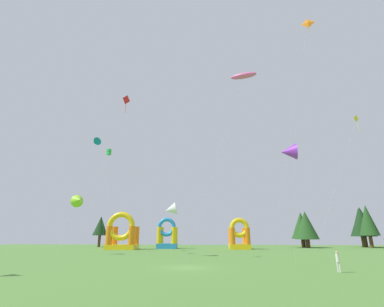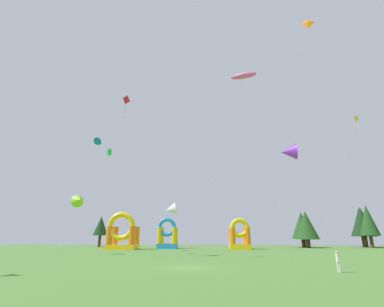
% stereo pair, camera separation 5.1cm
% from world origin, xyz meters
% --- Properties ---
extents(ground_plane, '(120.00, 120.00, 0.00)m').
position_xyz_m(ground_plane, '(0.00, 0.00, 0.00)').
color(ground_plane, '#548438').
extents(kite_yellow_diamond, '(8.85, 2.80, 21.23)m').
position_xyz_m(kite_yellow_diamond, '(25.87, 16.00, 20.42)').
color(kite_yellow_diamond, yellow).
rests_on(kite_yellow_diamond, ground_plane).
extents(kite_green_box, '(1.72, 3.36, 16.71)m').
position_xyz_m(kite_green_box, '(-14.67, 16.65, 16.14)').
color(kite_green_box, green).
rests_on(kite_green_box, ground_plane).
extents(kite_lime_delta, '(3.05, 2.71, 9.03)m').
position_xyz_m(kite_lime_delta, '(-18.50, 15.62, 8.02)').
color(kite_lime_delta, '#8CD826').
rests_on(kite_lime_delta, ground_plane).
extents(kite_pink_parafoil, '(8.27, 5.13, 20.22)m').
position_xyz_m(kite_pink_parafoil, '(6.04, 0.17, 19.57)').
color(kite_pink_parafoil, '#EA599E').
rests_on(kite_pink_parafoil, ground_plane).
extents(kite_red_diamond, '(4.54, 1.36, 22.28)m').
position_xyz_m(kite_red_diamond, '(-9.88, 9.11, 21.53)').
color(kite_red_diamond, red).
rests_on(kite_red_diamond, ground_plane).
extents(kite_white_delta, '(2.06, 3.20, 7.42)m').
position_xyz_m(kite_white_delta, '(-3.60, 13.83, 6.38)').
color(kite_white_delta, white).
rests_on(kite_white_delta, ground_plane).
extents(kite_teal_delta, '(3.70, 4.24, 21.24)m').
position_xyz_m(kite_teal_delta, '(-20.22, 23.49, 20.37)').
color(kite_teal_delta, '#0C7F7A').
rests_on(kite_teal_delta, ground_plane).
extents(kite_orange_diamond, '(5.32, 9.23, 27.38)m').
position_xyz_m(kite_orange_diamond, '(14.01, 1.00, 26.55)').
color(kite_orange_diamond, orange).
rests_on(kite_orange_diamond, ground_plane).
extents(kite_purple_delta, '(1.66, 5.30, 11.13)m').
position_xyz_m(kite_purple_delta, '(9.63, -1.35, 10.35)').
color(kite_purple_delta, purple).
rests_on(kite_purple_delta, ground_plane).
extents(person_far_side, '(0.37, 0.37, 1.61)m').
position_xyz_m(person_far_side, '(12.24, -2.53, 0.96)').
color(person_far_side, silver).
rests_on(person_far_side, ground_plane).
extents(inflatable_orange_dome, '(5.98, 4.74, 7.39)m').
position_xyz_m(inflatable_orange_dome, '(-16.07, 31.23, 2.76)').
color(inflatable_orange_dome, yellow).
rests_on(inflatable_orange_dome, ground_plane).
extents(inflatable_red_slide, '(4.22, 4.85, 6.23)m').
position_xyz_m(inflatable_red_slide, '(8.06, 33.80, 2.26)').
color(inflatable_red_slide, yellow).
rests_on(inflatable_red_slide, ground_plane).
extents(inflatable_yellow_castle, '(4.16, 3.61, 6.44)m').
position_xyz_m(inflatable_yellow_castle, '(-7.33, 35.37, 2.44)').
color(inflatable_yellow_castle, '#268CD8').
rests_on(inflatable_yellow_castle, ground_plane).
extents(tree_row_0, '(3.60, 3.60, 7.31)m').
position_xyz_m(tree_row_0, '(-25.20, 42.58, 4.94)').
color(tree_row_0, '#4C331E').
rests_on(tree_row_0, ground_plane).
extents(tree_row_1, '(5.07, 5.07, 8.10)m').
position_xyz_m(tree_row_1, '(23.89, 43.06, 4.97)').
color(tree_row_1, '#4C331E').
rests_on(tree_row_1, ground_plane).
extents(tree_row_2, '(5.30, 5.30, 8.21)m').
position_xyz_m(tree_row_2, '(24.31, 41.19, 4.99)').
color(tree_row_2, '#4C331E').
rests_on(tree_row_2, ground_plane).
extents(tree_row_3, '(4.22, 4.22, 9.64)m').
position_xyz_m(tree_row_3, '(38.67, 41.84, 6.10)').
color(tree_row_3, '#4C331E').
rests_on(tree_row_3, ground_plane).
extents(tree_row_4, '(4.71, 4.71, 9.27)m').
position_xyz_m(tree_row_4, '(38.87, 45.52, 5.91)').
color(tree_row_4, '#4C331E').
rests_on(tree_row_4, ground_plane).
extents(tree_row_5, '(5.76, 5.76, 9.41)m').
position_xyz_m(tree_row_5, '(39.13, 45.38, 5.89)').
color(tree_row_5, '#4C331E').
rests_on(tree_row_5, ground_plane).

